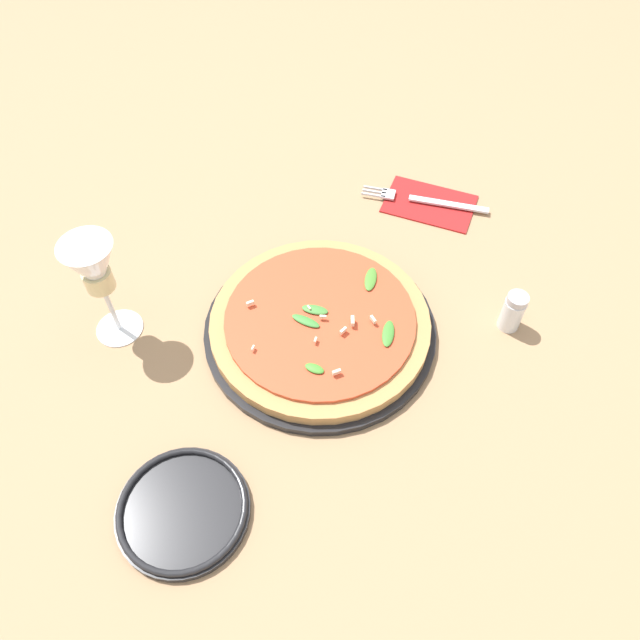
{
  "coord_description": "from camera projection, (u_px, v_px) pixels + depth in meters",
  "views": [
    {
      "loc": [
        -0.1,
        0.55,
        0.75
      ],
      "look_at": [
        0.04,
        0.03,
        0.03
      ],
      "focal_mm": 35.0,
      "sensor_mm": 36.0,
      "label": 1
    }
  ],
  "objects": [
    {
      "name": "fork",
      "position": [
        425.0,
        200.0,
        1.08
      ],
      "size": [
        0.22,
        0.02,
        0.0
      ],
      "rotation": [
        0.0,
        0.0,
        0.02
      ],
      "color": "silver",
      "rests_on": "ground_plane"
    },
    {
      "name": "pizza_arugula_main",
      "position": [
        320.0,
        325.0,
        0.91
      ],
      "size": [
        0.34,
        0.34,
        0.05
      ],
      "color": "black",
      "rests_on": "ground_plane"
    },
    {
      "name": "napkin",
      "position": [
        429.0,
        203.0,
        1.09
      ],
      "size": [
        0.16,
        0.11,
        0.01
      ],
      "rotation": [
        0.0,
        0.0,
        -0.1
      ],
      "color": "#B21E1E",
      "rests_on": "ground_plane"
    },
    {
      "name": "side_plate_white",
      "position": [
        183.0,
        510.0,
        0.75
      ],
      "size": [
        0.16,
        0.16,
        0.02
      ],
      "color": "black",
      "rests_on": "ground_plane"
    },
    {
      "name": "ground_plane",
      "position": [
        350.0,
        324.0,
        0.93
      ],
      "size": [
        6.0,
        6.0,
        0.0
      ],
      "primitive_type": "plane",
      "color": "#9E7A56"
    },
    {
      "name": "wine_glass",
      "position": [
        95.0,
        272.0,
        0.82
      ],
      "size": [
        0.07,
        0.07,
        0.18
      ],
      "color": "white",
      "rests_on": "ground_plane"
    },
    {
      "name": "shaker_pepper",
      "position": [
        513.0,
        312.0,
        0.9
      ],
      "size": [
        0.03,
        0.03,
        0.07
      ],
      "color": "silver",
      "rests_on": "ground_plane"
    }
  ]
}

